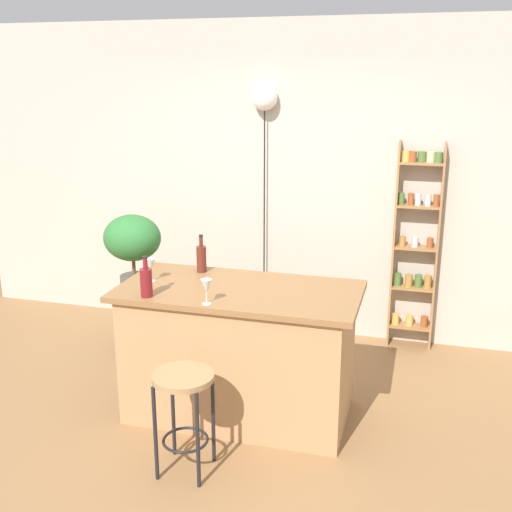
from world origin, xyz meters
The scene contains 12 objects.
ground centered at (0.00, 0.00, 0.00)m, with size 12.00×12.00×0.00m, color olive.
back_wall centered at (0.00, 1.95, 1.40)m, with size 6.40×0.10×2.80m, color #BCB2A3.
kitchen_counter centered at (0.00, 0.30, 0.47)m, with size 1.64×0.82×0.94m.
bar_stool centered at (-0.12, -0.44, 0.49)m, with size 0.37×0.37×0.65m.
spice_shelf centered at (1.12, 1.81, 0.95)m, with size 0.38×0.15×1.81m.
plant_stool centered at (-1.18, 1.08, 0.23)m, with size 0.33×0.33×0.47m, color #2D2823.
potted_plant centered at (-1.18, 1.08, 0.96)m, with size 0.49×0.44×0.74m.
bottle_olive_oil centered at (-0.53, -0.01, 1.04)m, with size 0.08×0.08×0.27m.
bottle_spirits_clear centered at (-0.37, 0.58, 1.05)m, with size 0.07×0.07×0.28m.
wine_glass_left centered at (-0.11, -0.04, 1.06)m, with size 0.07×0.07×0.16m.
wine_glass_center centered at (-0.64, 0.28, 1.06)m, with size 0.07×0.07×0.16m.
pendant_globe_light centered at (-0.23, 1.84, 2.12)m, with size 0.23×0.23×2.26m.
Camera 1 is at (1.18, -3.50, 2.33)m, focal length 43.60 mm.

